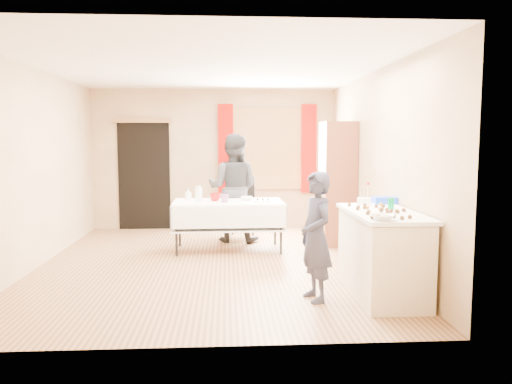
{
  "coord_description": "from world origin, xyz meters",
  "views": [
    {
      "loc": [
        0.22,
        -6.65,
        1.67
      ],
      "look_at": [
        0.62,
        0.0,
        0.97
      ],
      "focal_mm": 35.0,
      "sensor_mm": 36.0,
      "label": 1
    }
  ],
  "objects": [
    {
      "name": "party_table",
      "position": [
        0.25,
        0.8,
        0.44
      ],
      "size": [
        1.69,
        0.89,
        0.75
      ],
      "rotation": [
        0.0,
        0.0,
        0.02
      ],
      "color": "black",
      "rests_on": "floor"
    },
    {
      "name": "window_frame",
      "position": [
        1.0,
        2.72,
        1.5
      ],
      "size": [
        1.32,
        0.06,
        1.52
      ],
      "primitive_type": "cube",
      "color": "olive",
      "rests_on": "wall_back"
    },
    {
      "name": "chair",
      "position": [
        0.47,
        1.84,
        0.31
      ],
      "size": [
        0.53,
        0.53,
        1.04
      ],
      "rotation": [
        0.0,
        0.0,
        -0.28
      ],
      "color": "black",
      "rests_on": "floor"
    },
    {
      "name": "foam_block",
      "position": [
        1.84,
        -0.92,
        0.95
      ],
      "size": [
        0.18,
        0.15,
        0.08
      ],
      "primitive_type": "cube",
      "rotation": [
        0.0,
        0.0,
        -0.35
      ],
      "color": "white",
      "rests_on": "counter"
    },
    {
      "name": "wall_front",
      "position": [
        0.0,
        -2.76,
        1.3
      ],
      "size": [
        4.5,
        0.02,
        2.6
      ],
      "primitive_type": "cube",
      "color": "tan",
      "rests_on": "floor"
    },
    {
      "name": "bottle",
      "position": [
        -0.35,
        0.95,
        0.84
      ],
      "size": [
        0.13,
        0.13,
        0.18
      ],
      "primitive_type": "imported",
      "rotation": [
        0.0,
        0.0,
        0.29
      ],
      "color": "white",
      "rests_on": "party_table"
    },
    {
      "name": "soda_can",
      "position": [
        2.04,
        -1.3,
        0.97
      ],
      "size": [
        0.08,
        0.08,
        0.12
      ],
      "primitive_type": "cylinder",
      "rotation": [
        0.0,
        0.0,
        0.28
      ],
      "color": "#009342",
      "rests_on": "counter"
    },
    {
      "name": "woman",
      "position": [
        0.34,
        1.48,
        0.88
      ],
      "size": [
        1.18,
        1.08,
        1.76
      ],
      "primitive_type": "imported",
      "rotation": [
        0.0,
        0.0,
        2.89
      ],
      "color": "black",
      "rests_on": "floor"
    },
    {
      "name": "cake_balls",
      "position": [
        1.84,
        -1.57,
        0.93
      ],
      "size": [
        0.52,
        1.08,
        0.04
      ],
      "color": "#3F2314",
      "rests_on": "counter"
    },
    {
      "name": "wall_back",
      "position": [
        0.0,
        2.76,
        1.3
      ],
      "size": [
        4.5,
        0.02,
        2.6
      ],
      "primitive_type": "cube",
      "color": "tan",
      "rests_on": "floor"
    },
    {
      "name": "small_bowl",
      "position": [
        0.54,
        0.91,
        0.78
      ],
      "size": [
        0.27,
        0.27,
        0.06
      ],
      "primitive_type": "imported",
      "rotation": [
        0.0,
        0.0,
        0.25
      ],
      "color": "white",
      "rests_on": "party_table"
    },
    {
      "name": "curtain_left",
      "position": [
        0.22,
        2.67,
        1.5
      ],
      "size": [
        0.28,
        0.06,
        1.65
      ],
      "primitive_type": "cube",
      "color": "#B30800",
      "rests_on": "wall_back"
    },
    {
      "name": "wall_right",
      "position": [
        2.26,
        0.0,
        1.3
      ],
      "size": [
        0.02,
        5.5,
        2.6
      ],
      "primitive_type": "cube",
      "color": "tan",
      "rests_on": "floor"
    },
    {
      "name": "cup_rainbow",
      "position": [
        0.2,
        0.63,
        0.81
      ],
      "size": [
        0.17,
        0.17,
        0.12
      ],
      "primitive_type": "imported",
      "rotation": [
        0.0,
        0.0,
        -0.16
      ],
      "color": "red",
      "rests_on": "party_table"
    },
    {
      "name": "wall_left",
      "position": [
        -2.26,
        0.0,
        1.3
      ],
      "size": [
        0.02,
        5.5,
        2.6
      ],
      "primitive_type": "cube",
      "color": "tan",
      "rests_on": "floor"
    },
    {
      "name": "window_pane",
      "position": [
        1.0,
        2.71,
        1.5
      ],
      "size": [
        1.2,
        0.02,
        1.4
      ],
      "primitive_type": "cube",
      "color": "white",
      "rests_on": "wall_back"
    },
    {
      "name": "ceiling",
      "position": [
        0.0,
        0.0,
        2.61
      ],
      "size": [
        4.5,
        5.5,
        0.02
      ],
      "primitive_type": "cube",
      "color": "white",
      "rests_on": "floor"
    },
    {
      "name": "cabinet",
      "position": [
        1.99,
        1.14,
        0.97
      ],
      "size": [
        0.5,
        0.6,
        1.95
      ],
      "primitive_type": "cube",
      "color": "brown",
      "rests_on": "floor"
    },
    {
      "name": "counter",
      "position": [
        1.89,
        -1.48,
        0.45
      ],
      "size": [
        0.68,
        1.44,
        0.91
      ],
      "color": "beige",
      "rests_on": "floor"
    },
    {
      "name": "door_lintel",
      "position": [
        -1.3,
        2.7,
        2.02
      ],
      "size": [
        1.05,
        0.06,
        0.08
      ],
      "primitive_type": "cube",
      "color": "olive",
      "rests_on": "wall_back"
    },
    {
      "name": "cup_red",
      "position": [
        0.06,
        0.83,
        0.81
      ],
      "size": [
        0.19,
        0.19,
        0.12
      ],
      "primitive_type": "imported",
      "rotation": [
        0.0,
        0.0,
        -0.13
      ],
      "color": "red",
      "rests_on": "party_table"
    },
    {
      "name": "floor",
      "position": [
        0.0,
        0.0,
        -0.01
      ],
      "size": [
        4.5,
        5.5,
        0.02
      ],
      "primitive_type": "cube",
      "color": "#9E7047",
      "rests_on": "ground"
    },
    {
      "name": "mixing_bowl",
      "position": [
        1.7,
        -2.06,
        0.94
      ],
      "size": [
        0.33,
        0.33,
        0.05
      ],
      "primitive_type": "imported",
      "rotation": [
        0.0,
        0.0,
        -0.24
      ],
      "color": "white",
      "rests_on": "counter"
    },
    {
      "name": "pastry_tray",
      "position": [
        0.77,
        0.71,
        0.76
      ],
      "size": [
        0.32,
        0.25,
        0.02
      ],
      "primitive_type": "cube",
      "rotation": [
        0.0,
        0.0,
        0.21
      ],
      "color": "white",
      "rests_on": "party_table"
    },
    {
      "name": "pitcher",
      "position": [
        -0.18,
        0.7,
        0.86
      ],
      "size": [
        0.13,
        0.13,
        0.22
      ],
      "primitive_type": "cylinder",
      "rotation": [
        0.0,
        0.0,
        0.21
      ],
      "color": "silver",
      "rests_on": "party_table"
    },
    {
      "name": "doorway",
      "position": [
        -1.3,
        2.73,
        1.0
      ],
      "size": [
        0.95,
        0.04,
        2.0
      ],
      "primitive_type": "cube",
      "color": "black",
      "rests_on": "floor"
    },
    {
      "name": "blue_basket",
      "position": [
        2.13,
        -0.83,
        0.95
      ],
      "size": [
        0.31,
        0.21,
        0.08
      ],
      "primitive_type": "cube",
      "rotation": [
        0.0,
        0.0,
        -0.03
      ],
      "color": "blue",
      "rests_on": "counter"
    },
    {
      "name": "girl",
      "position": [
        1.15,
        -1.62,
        0.67
      ],
      "size": [
        0.65,
        0.56,
        1.35
      ],
      "primitive_type": "imported",
      "rotation": [
        0.0,
        0.0,
        -1.32
      ],
      "color": "#262840",
      "rests_on": "floor"
    },
    {
      "name": "curtain_right",
      "position": [
        1.78,
        2.67,
        1.5
      ],
      "size": [
        0.28,
        0.06,
        1.65
      ],
      "primitive_type": "cube",
      "color": "#B30800",
      "rests_on": "wall_back"
    }
  ]
}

